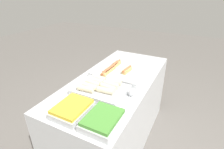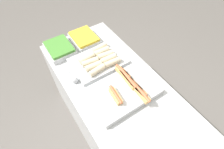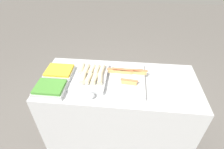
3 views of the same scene
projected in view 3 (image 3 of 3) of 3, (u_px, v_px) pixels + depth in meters
name	position (u px, v px, depth m)	size (l,w,h in m)	color
ground_plane	(117.00, 130.00, 2.31)	(12.00, 12.00, 0.00)	slate
counter	(118.00, 109.00, 2.05)	(1.63, 0.73, 0.85)	silver
tray_hotdogs	(127.00, 78.00, 1.77)	(0.42, 0.53, 0.10)	silver
tray_wraps	(91.00, 76.00, 1.79)	(0.33, 0.46, 0.10)	silver
tray_side_front	(50.00, 89.00, 1.65)	(0.29, 0.23, 0.07)	silver
tray_side_back	(60.00, 72.00, 1.85)	(0.29, 0.23, 0.07)	silver
serving_spoon_near	(91.00, 96.00, 1.59)	(0.22, 0.05, 0.05)	#B2B5BA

